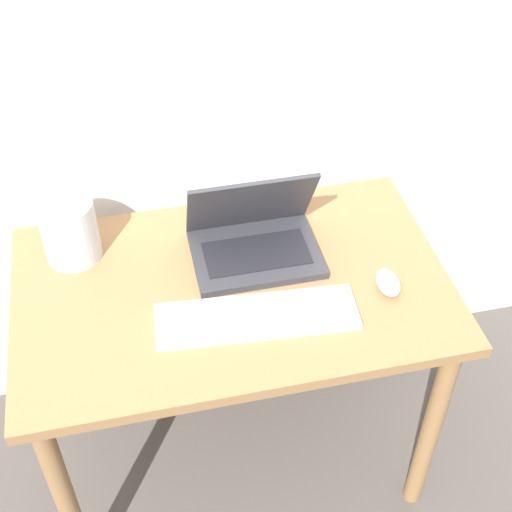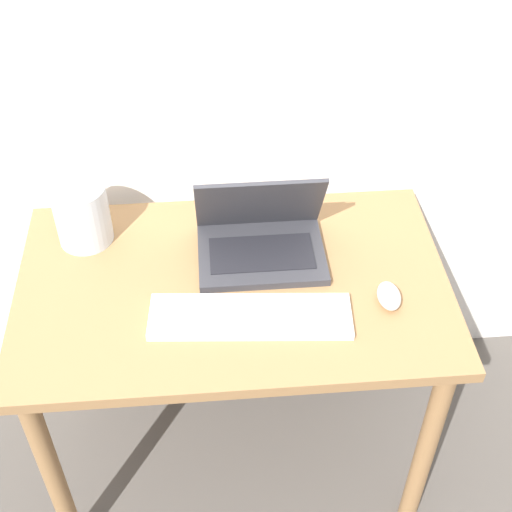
{
  "view_description": "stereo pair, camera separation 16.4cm",
  "coord_description": "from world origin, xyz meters",
  "px_view_note": "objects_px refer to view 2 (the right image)",
  "views": [
    {
      "loc": [
        -0.21,
        -0.87,
        1.94
      ],
      "look_at": [
        0.05,
        0.3,
        0.82
      ],
      "focal_mm": 50.0,
      "sensor_mm": 36.0,
      "label": 1
    },
    {
      "loc": [
        -0.05,
        -0.9,
        1.94
      ],
      "look_at": [
        0.05,
        0.3,
        0.82
      ],
      "focal_mm": 50.0,
      "sensor_mm": 36.0,
      "label": 2
    }
  ],
  "objects_px": {
    "laptop": "(261,236)",
    "vase": "(80,204)",
    "keyboard": "(250,316)",
    "mouse": "(389,296)"
  },
  "relations": [
    {
      "from": "keyboard",
      "to": "vase",
      "type": "xyz_separation_m",
      "value": [
        -0.4,
        0.31,
        0.1
      ]
    },
    {
      "from": "laptop",
      "to": "mouse",
      "type": "height_order",
      "value": "laptop"
    },
    {
      "from": "mouse",
      "to": "vase",
      "type": "bearing_deg",
      "value": 158.5
    },
    {
      "from": "mouse",
      "to": "vase",
      "type": "relative_size",
      "value": 0.38
    },
    {
      "from": "laptop",
      "to": "keyboard",
      "type": "distance_m",
      "value": 0.24
    },
    {
      "from": "vase",
      "to": "keyboard",
      "type": "bearing_deg",
      "value": -38.22
    },
    {
      "from": "vase",
      "to": "laptop",
      "type": "bearing_deg",
      "value": -10.82
    },
    {
      "from": "laptop",
      "to": "vase",
      "type": "relative_size",
      "value": 1.35
    },
    {
      "from": "laptop",
      "to": "keyboard",
      "type": "xyz_separation_m",
      "value": [
        -0.04,
        -0.23,
        -0.04
      ]
    },
    {
      "from": "mouse",
      "to": "keyboard",
      "type": "bearing_deg",
      "value": -175.1
    }
  ]
}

